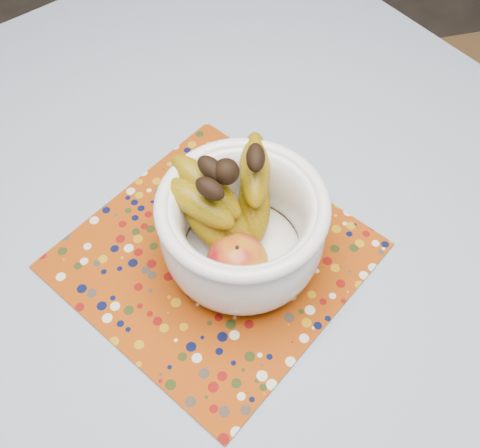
% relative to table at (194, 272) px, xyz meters
% --- Properties ---
extents(table, '(1.20, 1.20, 0.75)m').
position_rel_table_xyz_m(table, '(0.00, 0.00, 0.00)').
color(table, brown).
rests_on(table, ground).
extents(tablecloth, '(1.32, 1.32, 0.01)m').
position_rel_table_xyz_m(tablecloth, '(0.00, 0.00, 0.08)').
color(tablecloth, slate).
rests_on(tablecloth, table).
extents(placemat, '(0.44, 0.44, 0.00)m').
position_rel_table_xyz_m(placemat, '(0.01, -0.04, 0.09)').
color(placemat, '#8D3407').
rests_on(placemat, tablecloth).
extents(fruit_bowl, '(0.25, 0.24, 0.19)m').
position_rel_table_xyz_m(fruit_bowl, '(0.04, -0.06, 0.18)').
color(fruit_bowl, white).
rests_on(fruit_bowl, placemat).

